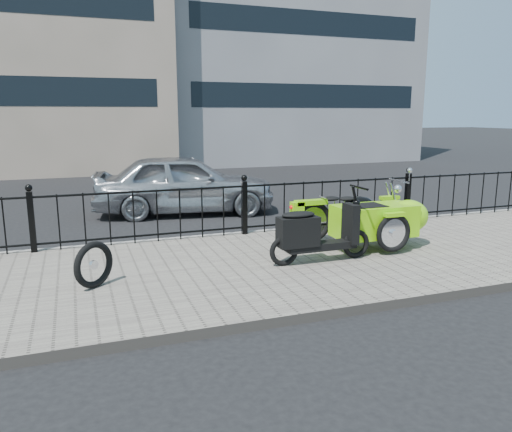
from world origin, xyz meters
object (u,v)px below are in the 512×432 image
object	(u,v)px
scooter	(314,234)
sedan_car	(185,184)
spare_tire	(94,265)
motorcycle_sidecar	(378,218)

from	to	relation	value
scooter	sedan_car	xyz separation A→B (m)	(-0.86, 4.85, 0.14)
scooter	spare_tire	size ratio (longest dim) A/B	2.73
motorcycle_sidecar	sedan_car	distance (m)	4.93
motorcycle_sidecar	sedan_car	world-z (taller)	sedan_car
motorcycle_sidecar	scooter	size ratio (longest dim) A/B	1.41
spare_tire	sedan_car	world-z (taller)	sedan_car
spare_tire	motorcycle_sidecar	bearing A→B (deg)	6.32
motorcycle_sidecar	spare_tire	size ratio (longest dim) A/B	3.84
motorcycle_sidecar	spare_tire	distance (m)	4.49
scooter	sedan_car	distance (m)	4.93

